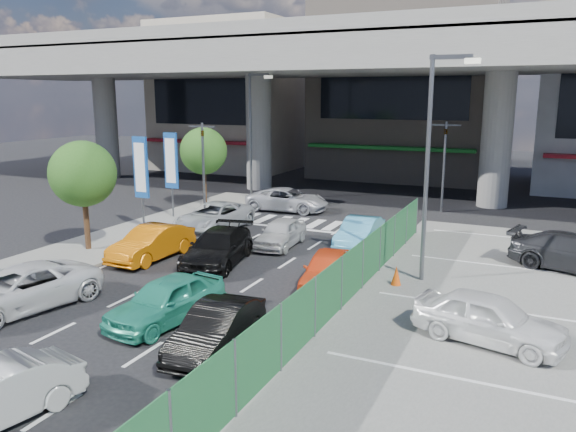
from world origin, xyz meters
The scene contains 28 objects.
ground centered at (0.00, 0.00, 0.00)m, with size 120.00×120.00×0.00m, color black.
parking_lot centered at (11.00, 2.00, 0.03)m, with size 12.00×28.00×0.06m, color slate.
sidewalk_left centered at (-7.00, 4.00, 0.06)m, with size 4.00×30.00×0.12m, color slate.
fence_run centered at (5.30, 1.00, 0.90)m, with size 0.16×22.00×1.80m, color #1E582E, non-canonical shape.
expressway centered at (0.00, 22.00, 8.76)m, with size 64.00×14.00×10.75m.
building_west centered at (-16.00, 31.97, 6.49)m, with size 12.00×10.90×13.00m.
building_center centered at (0.00, 32.97, 7.49)m, with size 14.00×10.90×15.00m.
traffic_light_left centered at (-6.20, 12.00, 3.94)m, with size 1.60×1.24×5.20m.
traffic_light_right centered at (5.50, 19.00, 3.94)m, with size 1.60×1.24×5.20m.
street_lamp_right centered at (7.17, 6.00, 4.77)m, with size 1.65×0.22×8.00m.
street_lamp_left centered at (-6.33, 18.00, 4.77)m, with size 1.65×0.22×8.00m.
signboard_near centered at (-7.20, 7.99, 3.06)m, with size 0.80×0.14×4.70m.
signboard_far centered at (-7.60, 10.99, 3.06)m, with size 0.80×0.14×4.70m.
tree_near centered at (-7.00, 4.00, 3.39)m, with size 2.80×2.80×4.80m.
tree_far centered at (-7.80, 14.50, 3.39)m, with size 2.80×2.80×4.80m.
sedan_white_mid_left centered at (-3.94, -2.09, 0.69)m, with size 2.29×4.97×1.38m, color silver.
taxi_teal_mid centered at (0.85, -0.96, 0.69)m, with size 1.63×4.05×1.38m, color teal.
hatch_black_mid_right centered at (3.24, -2.00, 0.63)m, with size 1.33×3.82×1.26m, color black.
taxi_orange_left centered at (-3.72, 4.20, 0.69)m, with size 1.46×4.19×1.38m, color #C66308.
sedan_black_mid centered at (-0.85, 4.69, 0.69)m, with size 1.93×4.76×1.38m, color black.
taxi_orange_right centered at (4.10, 3.98, 0.65)m, with size 1.53×3.79×1.29m, color #F74F1D.
wagon_silver_front_left centered at (-4.10, 9.57, 0.69)m, with size 2.29×4.97×1.38m, color #B3B6BB.
sedan_white_front_mid centered at (0.26, 8.24, 0.62)m, with size 1.47×3.66×1.25m, color silver.
kei_truck_front_right centered at (3.50, 9.64, 0.65)m, with size 1.38×3.95×1.30m, color #479DC5.
crossing_wagon_silver centered at (-2.77, 15.54, 0.67)m, with size 2.21×4.79×1.33m, color #AFB1B8.
parked_sedan_white centered at (9.73, 1.43, 0.75)m, with size 1.63×4.05×1.38m, color white.
parked_sedan_dgrey centered at (12.13, 9.51, 0.76)m, with size 1.97×4.85×1.41m, color #29292D.
traffic_cone centered at (6.30, 5.05, 0.41)m, with size 0.35×0.35×0.69m, color #E04D0C.
Camera 1 is at (10.72, -13.78, 6.66)m, focal length 35.00 mm.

